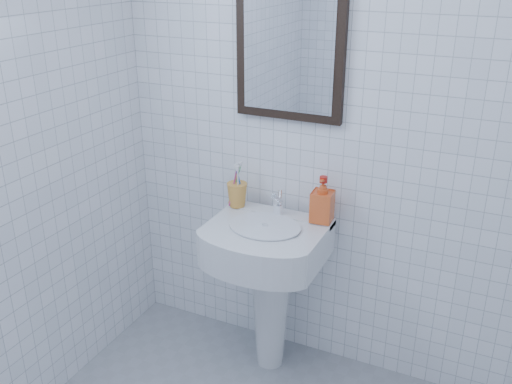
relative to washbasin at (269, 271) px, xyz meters
The scene contains 6 objects.
wall_back 0.78m from the washbasin, 39.22° to the left, with size 2.20×0.02×2.50m, color white.
washbasin is the anchor object (origin of this frame).
faucet 0.32m from the washbasin, 90.00° to the left, with size 0.05×0.11×0.12m.
toothbrush_cup 0.40m from the washbasin, 155.27° to the left, with size 0.10×0.10×0.12m, color gold, non-canonical shape.
soap_dispenser 0.44m from the washbasin, 28.83° to the left, with size 0.10×0.10×0.21m, color #DA4815.
wall_mirror 1.02m from the washbasin, 90.00° to the left, with size 0.50×0.04×0.62m.
Camera 1 is at (0.68, -1.15, 1.94)m, focal length 40.00 mm.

